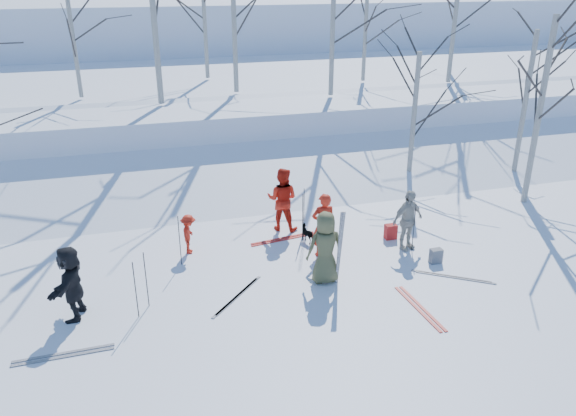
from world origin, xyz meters
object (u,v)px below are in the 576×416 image
object	(u,v)px
skier_red_seated	(189,234)
backpack_dark	(325,240)
skier_redor_behind	(282,199)
skier_olive_center	(325,248)
skier_cream_east	(408,220)
skier_grey_west	(71,283)
backpack_red	(391,232)
dog	(309,234)
backpack_grey	(436,256)
skier_red_north	(323,225)

from	to	relation	value
skier_red_seated	backpack_dark	xyz separation A→B (m)	(3.56, -0.64, -0.34)
skier_red_seated	backpack_dark	distance (m)	3.64
skier_redor_behind	skier_red_seated	xyz separation A→B (m)	(-2.74, -0.75, -0.39)
skier_olive_center	skier_redor_behind	distance (m)	3.13
skier_red_seated	skier_cream_east	bearing A→B (deg)	-90.06
backpack_dark	skier_olive_center	bearing A→B (deg)	-109.99
skier_grey_west	backpack_dark	world-z (taller)	skier_grey_west
skier_cream_east	backpack_dark	world-z (taller)	skier_cream_east
backpack_dark	backpack_red	bearing A→B (deg)	-0.98
skier_redor_behind	dog	xyz separation A→B (m)	(0.48, -0.99, -0.69)
backpack_red	backpack_grey	size ratio (longest dim) A/B	1.11
skier_red_seated	backpack_grey	bearing A→B (deg)	-97.46
skier_cream_east	dog	world-z (taller)	skier_cream_east
skier_red_seated	dog	size ratio (longest dim) A/B	1.91
skier_redor_behind	skier_grey_west	xyz separation A→B (m)	(-5.46, -3.07, -0.09)
backpack_red	backpack_dark	xyz separation A→B (m)	(-1.91, 0.03, -0.01)
skier_cream_east	dog	bearing A→B (deg)	139.98
backpack_red	skier_redor_behind	bearing A→B (deg)	152.43
skier_red_north	skier_cream_east	size ratio (longest dim) A/B	1.04
skier_red_seated	dog	world-z (taller)	skier_red_seated
skier_red_seated	skier_cream_east	world-z (taller)	skier_cream_east
skier_cream_east	backpack_grey	xyz separation A→B (m)	(0.38, -0.94, -0.64)
skier_grey_west	backpack_dark	bearing A→B (deg)	118.66
skier_cream_east	backpack_red	xyz separation A→B (m)	(-0.13, 0.66, -0.62)
skier_grey_west	backpack_red	size ratio (longest dim) A/B	3.97
skier_cream_east	skier_red_north	bearing A→B (deg)	158.58
skier_redor_behind	backpack_red	size ratio (longest dim) A/B	4.40
backpack_red	skier_grey_west	bearing A→B (deg)	-168.69
skier_redor_behind	skier_red_seated	size ratio (longest dim) A/B	1.72
skier_red_seated	skier_grey_west	size ratio (longest dim) A/B	0.65
skier_grey_west	dog	world-z (taller)	skier_grey_west
skier_cream_east	backpack_dark	distance (m)	2.24
backpack_grey	backpack_dark	xyz separation A→B (m)	(-2.41, 1.63, 0.01)
skier_olive_center	backpack_grey	distance (m)	3.12
skier_red_seated	backpack_grey	size ratio (longest dim) A/B	2.83
dog	backpack_dark	distance (m)	0.53
skier_redor_behind	backpack_red	xyz separation A→B (m)	(2.73, -1.43, -0.71)
skier_redor_behind	dog	bearing A→B (deg)	145.24
skier_red_north	backpack_grey	xyz separation A→B (m)	(2.64, -1.18, -0.68)
skier_red_north	backpack_red	bearing A→B (deg)	-167.01
skier_cream_east	backpack_red	bearing A→B (deg)	85.62
skier_olive_center	skier_grey_west	bearing A→B (deg)	-0.09
dog	backpack_grey	world-z (taller)	dog
skier_redor_behind	backpack_grey	size ratio (longest dim) A/B	4.86
skier_red_seated	skier_cream_east	xyz separation A→B (m)	(5.60, -1.34, 0.29)
skier_olive_center	backpack_grey	bearing A→B (deg)	-177.72
skier_olive_center	skier_cream_east	world-z (taller)	skier_olive_center
dog	backpack_red	world-z (taller)	dog
skier_olive_center	skier_grey_west	distance (m)	5.65
skier_redor_behind	skier_cream_east	distance (m)	3.54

